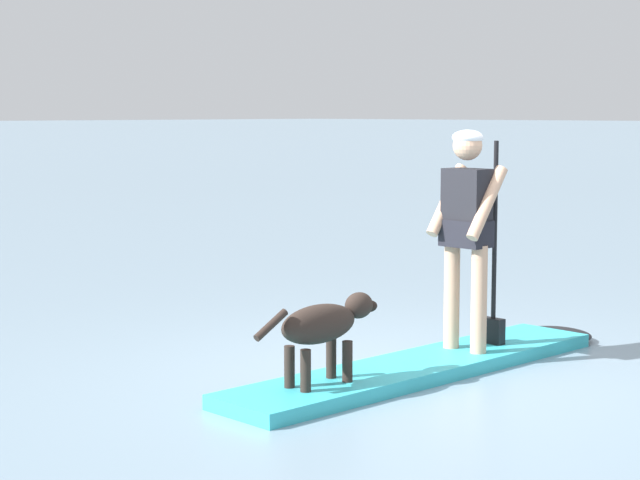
{
  "coord_description": "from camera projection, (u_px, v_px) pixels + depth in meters",
  "views": [
    {
      "loc": [
        -6.1,
        -4.99,
        1.89
      ],
      "look_at": [
        0.0,
        1.0,
        0.9
      ],
      "focal_mm": 62.2,
      "sensor_mm": 36.0,
      "label": 1
    }
  ],
  "objects": [
    {
      "name": "paddleboard",
      "position": [
        439.0,
        363.0,
        8.17
      ],
      "size": [
        3.74,
        0.74,
        0.1
      ],
      "color": "#33B2BF",
      "rests_on": "ground_plane"
    },
    {
      "name": "dog",
      "position": [
        324.0,
        326.0,
        7.3
      ],
      "size": [
        1.1,
        0.24,
        0.57
      ],
      "color": "#2D231E",
      "rests_on": "paddleboard"
    },
    {
      "name": "ground_plane",
      "position": [
        418.0,
        375.0,
        8.01
      ],
      "size": [
        400.0,
        400.0,
        0.0
      ],
      "primitive_type": "plane",
      "color": "gray"
    },
    {
      "name": "person_paddler",
      "position": [
        468.0,
        224.0,
        8.26
      ],
      "size": [
        0.61,
        0.48,
        1.66
      ],
      "color": "tan",
      "rests_on": "paddleboard"
    }
  ]
}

